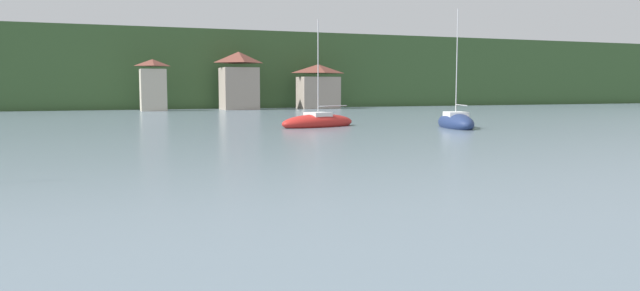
% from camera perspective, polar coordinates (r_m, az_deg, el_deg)
% --- Properties ---
extents(wooded_hillside, '(352.00, 59.22, 25.40)m').
position_cam_1_polar(wooded_hillside, '(137.87, -18.32, 6.17)').
color(wooded_hillside, '#38562D').
rests_on(wooded_hillside, ground_plane).
extents(shore_building_west, '(4.09, 3.22, 8.10)m').
position_cam_1_polar(shore_building_west, '(98.38, -15.55, 5.47)').
color(shore_building_west, '#BCB29E').
rests_on(shore_building_west, ground_plane).
extents(shore_building_westcentral, '(6.05, 5.55, 9.61)m').
position_cam_1_polar(shore_building_westcentral, '(101.88, -7.70, 6.03)').
color(shore_building_westcentral, gray).
rests_on(shore_building_westcentral, ground_plane).
extents(shore_building_central, '(7.12, 4.62, 7.72)m').
position_cam_1_polar(shore_building_central, '(105.67, -0.17, 5.56)').
color(shore_building_central, gray).
rests_on(shore_building_central, ground_plane).
extents(sailboat_far_0, '(8.65, 5.19, 10.44)m').
position_cam_1_polar(sailboat_far_0, '(56.52, -0.18, 2.22)').
color(sailboat_far_0, red).
rests_on(sailboat_far_0, ground_plane).
extents(sailboat_far_7, '(4.43, 7.75, 11.27)m').
position_cam_1_polar(sailboat_far_7, '(56.46, 12.73, 2.14)').
color(sailboat_far_7, navy).
rests_on(sailboat_far_7, ground_plane).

